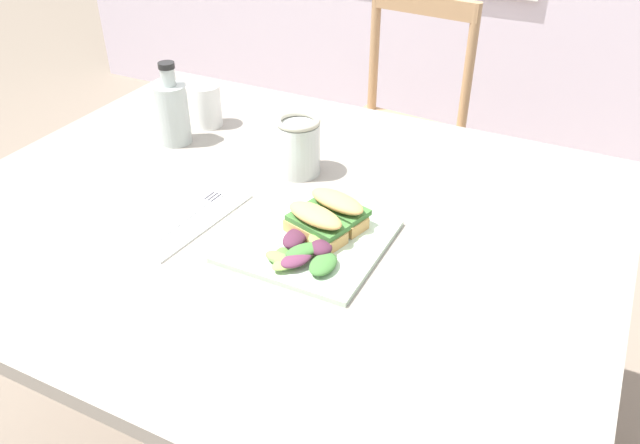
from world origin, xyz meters
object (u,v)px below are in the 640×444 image
mason_jar_iced_tea (298,149)px  sandwich_half_front (316,223)px  plate_lunch (310,241)px  sandwich_half_back (337,209)px  chair_wooden_far (397,134)px  fork_on_napkin (193,212)px  bottle_cold_brew (173,115)px  dining_table (277,258)px  cup_extra_side (207,106)px

mason_jar_iced_tea → sandwich_half_front: bearing=-55.1°
plate_lunch → sandwich_half_back: 0.08m
chair_wooden_far → mason_jar_iced_tea: 0.91m
fork_on_napkin → bottle_cold_brew: size_ratio=1.02×
sandwich_half_front → bottle_cold_brew: size_ratio=0.66×
sandwich_half_front → mason_jar_iced_tea: size_ratio=1.01×
fork_on_napkin → chair_wooden_far: bearing=89.1°
dining_table → sandwich_half_back: size_ratio=10.29×
dining_table → plate_lunch: plate_lunch is taller
chair_wooden_far → fork_on_napkin: (-0.02, -1.06, 0.30)m
sandwich_half_front → cup_extra_side: 0.53m
plate_lunch → sandwich_half_front: sandwich_half_front is taller
fork_on_napkin → cup_extra_side: cup_extra_side is taller
sandwich_half_back → fork_on_napkin: size_ratio=0.65×
sandwich_half_back → bottle_cold_brew: bottle_cold_brew is taller
sandwich_half_front → fork_on_napkin: bearing=-173.9°
chair_wooden_far → sandwich_half_front: chair_wooden_far is taller
dining_table → chair_wooden_far: size_ratio=1.42×
fork_on_napkin → sandwich_half_front: bearing=6.1°
sandwich_half_back → mason_jar_iced_tea: 0.21m
dining_table → sandwich_half_back: bearing=-0.8°
cup_extra_side → bottle_cold_brew: bearing=-97.6°
fork_on_napkin → bottle_cold_brew: bottle_cold_brew is taller
dining_table → sandwich_half_back: (0.13, -0.00, 0.15)m
plate_lunch → bottle_cold_brew: (-0.44, 0.21, 0.06)m
plate_lunch → fork_on_napkin: (-0.23, -0.02, 0.00)m
plate_lunch → sandwich_half_front: size_ratio=2.08×
chair_wooden_far → plate_lunch: (0.22, -1.05, 0.30)m
sandwich_half_front → mason_jar_iced_tea: bearing=124.9°
dining_table → bottle_cold_brew: (-0.34, 0.14, 0.18)m
chair_wooden_far → fork_on_napkin: bearing=-90.9°
chair_wooden_far → mason_jar_iced_tea: bearing=-84.4°
sandwich_half_back → dining_table: bearing=179.2°
bottle_cold_brew → cup_extra_side: bottle_cold_brew is taller
sandwich_half_front → mason_jar_iced_tea: (-0.14, 0.20, 0.02)m
bottle_cold_brew → cup_extra_side: size_ratio=1.88×
sandwich_half_front → sandwich_half_back: same height
cup_extra_side → fork_on_napkin: bearing=-59.4°
sandwich_half_back → mason_jar_iced_tea: (-0.16, 0.15, 0.02)m
sandwich_half_front → cup_extra_side: cup_extra_side is taller
plate_lunch → fork_on_napkin: plate_lunch is taller
sandwich_half_back → fork_on_napkin: (-0.25, -0.08, -0.03)m
plate_lunch → fork_on_napkin: size_ratio=1.35×
chair_wooden_far → sandwich_half_back: 1.06m
sandwich_half_front → cup_extra_side: size_ratio=1.24×
sandwich_half_front → bottle_cold_brew: (-0.45, 0.20, 0.03)m
chair_wooden_far → mason_jar_iced_tea: size_ratio=7.27×
dining_table → plate_lunch: (0.11, -0.07, 0.12)m
dining_table → chair_wooden_far: bearing=96.2°
plate_lunch → bottle_cold_brew: size_ratio=1.38×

